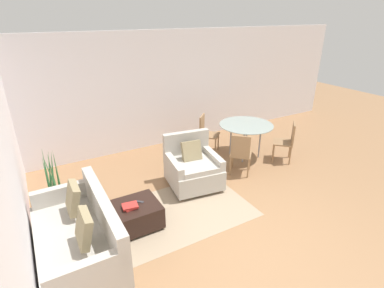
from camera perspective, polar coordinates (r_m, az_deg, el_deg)
name	(u,v)px	position (r m, az deg, el deg)	size (l,w,h in m)	color
ground_plane	(238,229)	(4.91, 8.74, -15.64)	(20.00, 20.00, 0.00)	#936B47
wall_back	(145,92)	(7.20, -8.88, 9.74)	(12.00, 0.06, 2.75)	white
wall_left	(8,152)	(4.72, -31.58, -1.26)	(0.06, 12.00, 2.75)	white
area_rug	(176,212)	(5.18, -3.04, -12.87)	(2.49, 1.57, 0.01)	gray
couch	(80,241)	(4.42, -20.57, -16.90)	(0.94, 1.83, 0.95)	#B2ADA3
armchair	(193,168)	(5.74, 0.15, -4.57)	(1.04, 1.04, 0.98)	#B2ADA3
ottoman	(136,214)	(4.86, -10.55, -12.99)	(0.70, 0.63, 0.39)	black
book_stack	(130,206)	(4.68, -11.71, -11.56)	(0.25, 0.21, 0.05)	#B72D28
tv_remote_primary	(140,202)	(4.80, -9.97, -10.76)	(0.12, 0.12, 0.01)	#333338
potted_plant	(56,197)	(5.55, -24.52, -9.09)	(0.35, 0.35, 1.17)	maroon
dining_table	(246,128)	(6.89, 10.25, 3.07)	(1.21, 1.21, 0.78)	#8C9E99
dining_chair_near_left	(241,152)	(6.11, 9.25, -1.48)	(0.59, 0.59, 0.90)	#93704C
dining_chair_near_right	(287,139)	(6.95, 17.72, 0.87)	(0.59, 0.59, 0.90)	#93704C
dining_chair_far_left	(206,131)	(7.08, 2.70, 2.44)	(0.59, 0.59, 0.90)	#93704C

